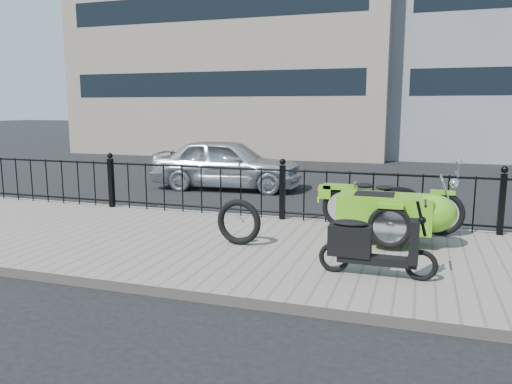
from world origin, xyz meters
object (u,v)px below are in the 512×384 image
(motorcycle_sidecar, at_px, (398,210))
(scooter, at_px, (369,246))
(sedan_car, at_px, (227,164))
(spare_tire, at_px, (239,222))

(motorcycle_sidecar, xyz_separation_m, scooter, (-0.25, -1.62, -0.12))
(sedan_car, bearing_deg, spare_tire, -161.14)
(scooter, distance_m, sedan_car, 7.36)
(scooter, xyz_separation_m, sedan_car, (-4.16, 6.07, 0.17))
(scooter, bearing_deg, motorcycle_sidecar, 81.34)
(spare_tire, bearing_deg, motorcycle_sidecar, 21.53)
(scooter, relative_size, sedan_car, 0.36)
(scooter, xyz_separation_m, spare_tire, (-1.90, 0.78, -0.02))
(motorcycle_sidecar, bearing_deg, scooter, -98.66)
(motorcycle_sidecar, relative_size, sedan_car, 0.60)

